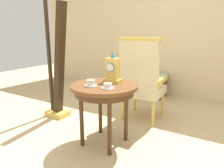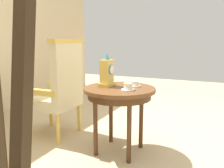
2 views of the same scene
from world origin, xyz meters
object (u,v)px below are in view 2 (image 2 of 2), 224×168
Objects in this scene: side_table at (119,95)px; mantel_clock at (107,73)px; teacup_right at (135,84)px; teacup_left at (128,87)px; harp at (16,101)px; armchair at (60,87)px.

mantel_clock reaches higher than side_table.
mantel_clock is at bearing 111.26° from teacup_right.
harp is (-0.91, 0.43, 0.03)m from teacup_left.
teacup_left is (-0.08, -0.12, 0.11)m from side_table.
teacup_left is 0.30m from mantel_clock.
teacup_left is at bearing -100.21° from armchair.
harp reaches higher than teacup_left.
armchair is at bearing 84.30° from mantel_clock.
harp is (-0.99, 0.30, 0.14)m from side_table.
side_table is at bearing 56.18° from teacup_left.
harp is (-1.01, 0.16, -0.07)m from mantel_clock.
teacup_right is 0.30m from mantel_clock.
teacup_left is 0.07× the size of harp.
harp reaches higher than teacup_right.
side_table is 5.62× the size of teacup_left.
harp is (-1.11, 0.42, 0.04)m from teacup_right.
mantel_clock reaches higher than teacup_right.
mantel_clock is 0.19× the size of harp.
harp is at bearing 159.33° from teacup_right.
side_table is at bearing 135.64° from teacup_right.
harp reaches higher than mantel_clock.
teacup_right is 0.07× the size of harp.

